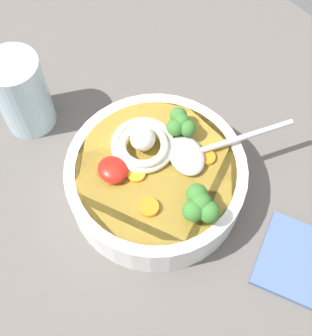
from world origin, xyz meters
TOP-DOWN VIEW (x-y plane):
  - table_slab at (0.00, 0.00)cm, footprint 91.72×91.72cm
  - soup_bowl at (0.03, 3.57)cm, footprint 23.46×23.46cm
  - noodle_pile at (-3.27, 4.28)cm, footprint 9.21×9.02cm
  - soup_spoon at (2.07, 8.67)cm, footprint 9.56×17.23cm
  - chili_sauce_dollop at (-3.02, -0.94)cm, footprint 4.03×3.62cm
  - broccoli_floret_rear at (-1.84, 9.49)cm, footprint 4.36×3.75cm
  - broccoli_floret_far at (8.06, 3.23)cm, footprint 5.07×4.36cm
  - carrot_slice_center at (-0.95, 1.08)cm, footprint 2.38×2.38cm
  - carrot_slice_near_spoon at (3.60, -0.77)cm, footprint 2.44×2.44cm
  - carrot_slice_right at (3.34, 9.37)cm, footprint 2.12×2.12cm
  - drinking_glass at (-21.30, -2.50)cm, footprint 7.45×7.45cm

SIDE VIEW (x-z plane):
  - table_slab at x=0.00cm, z-range 0.00..3.00cm
  - soup_bowl at x=0.03cm, z-range 3.10..9.42cm
  - drinking_glass at x=-21.30cm, z-range 3.00..15.36cm
  - carrot_slice_center at x=-0.95cm, z-range 9.32..9.84cm
  - carrot_slice_right at x=3.34cm, z-range 9.32..9.84cm
  - carrot_slice_near_spoon at x=3.60cm, z-range 9.32..10.01cm
  - soup_spoon at x=2.07cm, z-range 9.32..10.92cm
  - chili_sauce_dollop at x=-3.02cm, z-range 9.32..11.13cm
  - noodle_pile at x=-3.27cm, z-range 8.62..12.32cm
  - broccoli_floret_rear at x=-1.84cm, z-range 9.76..13.20cm
  - broccoli_floret_far at x=8.06cm, z-range 9.83..13.84cm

